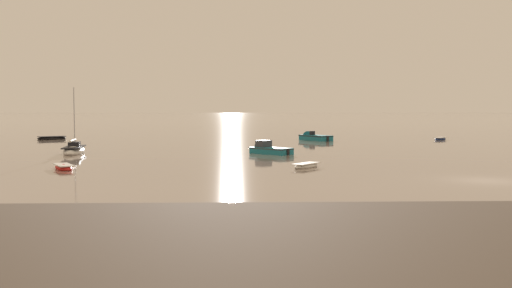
# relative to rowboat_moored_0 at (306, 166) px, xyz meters

# --- Properties ---
(ground_plane) EXTENTS (800.00, 800.00, 0.00)m
(ground_plane) POSITION_rel_rowboat_moored_0_xyz_m (10.25, -8.49, -0.13)
(ground_plane) COLOR gray
(rowboat_moored_0) EXTENTS (2.61, 2.99, 0.47)m
(rowboat_moored_0) POSITION_rel_rowboat_moored_0_xyz_m (0.00, 0.00, 0.00)
(rowboat_moored_0) COLOR white
(rowboat_moored_0) RESTS_ON ground
(rowboat_moored_1) EXTENTS (4.09, 3.18, 0.62)m
(rowboat_moored_1) POSITION_rel_rowboat_moored_0_xyz_m (-31.01, 39.77, 0.04)
(rowboat_moored_1) COLOR black
(rowboat_moored_1) RESTS_ON ground
(motorboat_moored_0) EXTENTS (4.74, 5.91, 1.97)m
(motorboat_moored_0) POSITION_rel_rowboat_moored_0_xyz_m (5.03, 37.04, 0.14)
(motorboat_moored_0) COLOR #197084
(motorboat_moored_0) RESTS_ON ground
(rowboat_moored_3) EXTENTS (2.39, 3.31, 0.50)m
(rowboat_moored_3) POSITION_rel_rowboat_moored_0_xyz_m (-17.95, -0.71, 0.01)
(rowboat_moored_3) COLOR red
(rowboat_moored_3) RESTS_ON ground
(sailboat_moored_1) EXTENTS (2.60, 6.26, 6.81)m
(sailboat_moored_1) POSITION_rel_rowboat_moored_0_xyz_m (-21.21, 14.44, 0.17)
(sailboat_moored_1) COLOR white
(sailboat_moored_1) RESTS_ON ground
(motorboat_moored_1) EXTENTS (4.73, 4.83, 1.91)m
(motorboat_moored_1) POSITION_rel_rowboat_moored_0_xyz_m (-2.42, 13.65, 0.16)
(motorboat_moored_1) COLOR #197084
(motorboat_moored_1) RESTS_ON ground
(rowboat_moored_4) EXTENTS (2.73, 3.08, 0.49)m
(rowboat_moored_4) POSITION_rel_rowboat_moored_0_xyz_m (22.86, 37.19, 0.00)
(rowboat_moored_4) COLOR navy
(rowboat_moored_4) RESTS_ON ground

